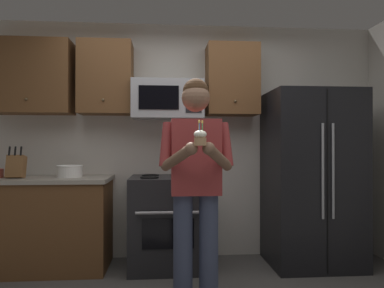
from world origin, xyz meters
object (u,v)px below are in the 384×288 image
at_px(knife_block, 16,166).
at_px(bowl_large_white, 70,171).
at_px(person, 196,177).
at_px(refrigerator, 312,178).
at_px(cupcake, 200,137).
at_px(microwave, 168,100).
at_px(oven_range, 168,222).

height_order(knife_block, bowl_large_white, knife_block).
height_order(knife_block, person, person).
height_order(refrigerator, bowl_large_white, refrigerator).
bearing_deg(cupcake, bowl_large_white, 133.16).
bearing_deg(knife_block, cupcake, -35.29).
bearing_deg(person, cupcake, -90.00).
relative_size(microwave, person, 0.42).
xyz_separation_m(refrigerator, person, (-1.29, -0.86, 0.10)).
bearing_deg(knife_block, oven_range, 1.13).
xyz_separation_m(bowl_large_white, cupcake, (1.20, -1.28, 0.31)).
height_order(refrigerator, cupcake, refrigerator).
distance_m(microwave, knife_block, 1.64).
bearing_deg(knife_block, person, -27.20).
distance_m(microwave, refrigerator, 1.72).
xyz_separation_m(oven_range, knife_block, (-1.49, -0.03, 0.57)).
distance_m(oven_range, cupcake, 1.50).
height_order(oven_range, person, person).
xyz_separation_m(microwave, knife_block, (-1.49, -0.15, -0.69)).
distance_m(refrigerator, cupcake, 1.80).
relative_size(bowl_large_white, person, 0.15).
xyz_separation_m(oven_range, microwave, (0.00, 0.12, 1.26)).
distance_m(bowl_large_white, person, 1.53).
relative_size(oven_range, person, 0.53).
bearing_deg(refrigerator, bowl_large_white, 177.89).
relative_size(microwave, bowl_large_white, 2.86).
relative_size(oven_range, knife_block, 2.91).
xyz_separation_m(refrigerator, cupcake, (-1.29, -1.19, 0.39)).
bearing_deg(cupcake, refrigerator, 42.69).
distance_m(refrigerator, knife_block, 2.99).
distance_m(microwave, person, 1.27).
bearing_deg(bowl_large_white, refrigerator, -2.11).
relative_size(knife_block, cupcake, 1.84).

